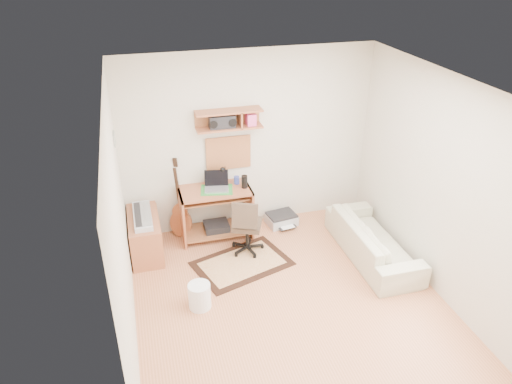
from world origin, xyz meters
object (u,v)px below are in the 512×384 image
object	(u,v)px
desk	(216,213)
sofa	(374,235)
task_chair	(247,225)
printer	(281,219)
cabinet	(145,235)

from	to	relation	value
desk	sofa	world-z (taller)	desk
task_chair	printer	size ratio (longest dim) A/B	1.97
sofa	desk	bearing A→B (deg)	61.34
cabinet	printer	world-z (taller)	cabinet
task_chair	sofa	size ratio (longest dim) A/B	0.49
task_chair	printer	world-z (taller)	task_chair
desk	printer	xyz separation A→B (m)	(1.01, 0.05, -0.29)
desk	sofa	bearing A→B (deg)	-28.66
sofa	cabinet	bearing A→B (deg)	73.34
desk	task_chair	bearing A→B (deg)	-56.43
cabinet	printer	distance (m)	2.05
cabinet	sofa	distance (m)	3.09
desk	cabinet	bearing A→B (deg)	-170.26
task_chair	sofa	xyz separation A→B (m)	(1.61, -0.56, -0.09)
desk	cabinet	world-z (taller)	desk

